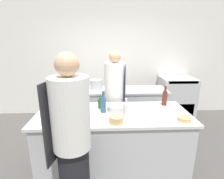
{
  "coord_description": "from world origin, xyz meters",
  "views": [
    {
      "loc": [
        -0.11,
        -2.32,
        1.89
      ],
      "look_at": [
        0.0,
        0.35,
        1.13
      ],
      "focal_mm": 28.0,
      "sensor_mm": 36.0,
      "label": 1
    }
  ],
  "objects_px": {
    "bottle_olive_oil": "(52,101)",
    "bottle_vinegar": "(103,104)",
    "oven_range": "(176,98)",
    "bowl_ceramic_blue": "(88,118)",
    "bottle_sauce": "(75,104)",
    "chef_at_stove": "(115,98)",
    "bowl_wooden_salad": "(117,108)",
    "bowl_mixing_large": "(184,119)",
    "bottle_water": "(165,98)",
    "bottle_cooking_oil": "(126,110)",
    "cup": "(94,110)",
    "stockpot": "(96,84)",
    "chef_at_prep_near": "(72,141)",
    "bowl_prep_small": "(116,120)",
    "bottle_wine": "(101,103)"
  },
  "relations": [
    {
      "from": "chef_at_prep_near",
      "to": "stockpot",
      "type": "height_order",
      "value": "chef_at_prep_near"
    },
    {
      "from": "bottle_water",
      "to": "stockpot",
      "type": "distance_m",
      "value": 1.53
    },
    {
      "from": "bottle_cooking_oil",
      "to": "chef_at_prep_near",
      "type": "bearing_deg",
      "value": -138.11
    },
    {
      "from": "bottle_cooking_oil",
      "to": "bottle_water",
      "type": "distance_m",
      "value": 0.81
    },
    {
      "from": "bottle_olive_oil",
      "to": "bottle_vinegar",
      "type": "bearing_deg",
      "value": -19.31
    },
    {
      "from": "stockpot",
      "to": "oven_range",
      "type": "bearing_deg",
      "value": 12.84
    },
    {
      "from": "cup",
      "to": "bowl_prep_small",
      "type": "bearing_deg",
      "value": -47.54
    },
    {
      "from": "oven_range",
      "to": "bowl_ceramic_blue",
      "type": "xyz_separation_m",
      "value": [
        -1.99,
        -2.0,
        0.42
      ]
    },
    {
      "from": "bowl_ceramic_blue",
      "to": "stockpot",
      "type": "relative_size",
      "value": 0.64
    },
    {
      "from": "bowl_wooden_salad",
      "to": "stockpot",
      "type": "bearing_deg",
      "value": 106.32
    },
    {
      "from": "chef_at_prep_near",
      "to": "bowl_wooden_salad",
      "type": "height_order",
      "value": "chef_at_prep_near"
    },
    {
      "from": "cup",
      "to": "stockpot",
      "type": "height_order",
      "value": "stockpot"
    },
    {
      "from": "bottle_vinegar",
      "to": "bottle_sauce",
      "type": "bearing_deg",
      "value": 161.75
    },
    {
      "from": "oven_range",
      "to": "bottle_olive_oil",
      "type": "height_order",
      "value": "bottle_olive_oil"
    },
    {
      "from": "bottle_sauce",
      "to": "bowl_mixing_large",
      "type": "xyz_separation_m",
      "value": [
        1.48,
        -0.46,
        -0.06
      ]
    },
    {
      "from": "bottle_water",
      "to": "oven_range",
      "type": "bearing_deg",
      "value": 60.86
    },
    {
      "from": "bowl_mixing_large",
      "to": "chef_at_stove",
      "type": "bearing_deg",
      "value": 129.6
    },
    {
      "from": "bottle_wine",
      "to": "bowl_prep_small",
      "type": "xyz_separation_m",
      "value": [
        0.21,
        -0.51,
        -0.04
      ]
    },
    {
      "from": "bottle_sauce",
      "to": "bowl_mixing_large",
      "type": "height_order",
      "value": "bottle_sauce"
    },
    {
      "from": "bowl_mixing_large",
      "to": "stockpot",
      "type": "bearing_deg",
      "value": 127.42
    },
    {
      "from": "bowl_ceramic_blue",
      "to": "bottle_sauce",
      "type": "bearing_deg",
      "value": 118.3
    },
    {
      "from": "bottle_water",
      "to": "bowl_ceramic_blue",
      "type": "relative_size",
      "value": 1.83
    },
    {
      "from": "chef_at_prep_near",
      "to": "bowl_prep_small",
      "type": "bearing_deg",
      "value": -35.48
    },
    {
      "from": "oven_range",
      "to": "cup",
      "type": "distance_m",
      "value": 2.62
    },
    {
      "from": "bottle_olive_oil",
      "to": "chef_at_prep_near",
      "type": "bearing_deg",
      "value": -64.98
    },
    {
      "from": "oven_range",
      "to": "bottle_wine",
      "type": "bearing_deg",
      "value": -139.95
    },
    {
      "from": "bottle_water",
      "to": "stockpot",
      "type": "height_order",
      "value": "bottle_water"
    },
    {
      "from": "bottle_wine",
      "to": "bottle_water",
      "type": "relative_size",
      "value": 0.64
    },
    {
      "from": "chef_at_stove",
      "to": "bottle_vinegar",
      "type": "height_order",
      "value": "chef_at_stove"
    },
    {
      "from": "bottle_sauce",
      "to": "chef_at_stove",
      "type": "bearing_deg",
      "value": 41.35
    },
    {
      "from": "oven_range",
      "to": "stockpot",
      "type": "distance_m",
      "value": 2.06
    },
    {
      "from": "bowl_prep_small",
      "to": "bowl_wooden_salad",
      "type": "distance_m",
      "value": 0.4
    },
    {
      "from": "chef_at_stove",
      "to": "bottle_sauce",
      "type": "bearing_deg",
      "value": -41.42
    },
    {
      "from": "oven_range",
      "to": "bowl_wooden_salad",
      "type": "distance_m",
      "value": 2.33
    },
    {
      "from": "chef_at_stove",
      "to": "bottle_olive_oil",
      "type": "xyz_separation_m",
      "value": [
        -1.01,
        -0.42,
        0.11
      ]
    },
    {
      "from": "chef_at_prep_near",
      "to": "bottle_wine",
      "type": "relative_size",
      "value": 8.89
    },
    {
      "from": "bowl_wooden_salad",
      "to": "stockpot",
      "type": "distance_m",
      "value": 1.26
    },
    {
      "from": "chef_at_stove",
      "to": "bottle_olive_oil",
      "type": "distance_m",
      "value": 1.1
    },
    {
      "from": "bottle_vinegar",
      "to": "bowl_wooden_salad",
      "type": "bearing_deg",
      "value": 15.79
    },
    {
      "from": "oven_range",
      "to": "bottle_water",
      "type": "distance_m",
      "value": 1.75
    },
    {
      "from": "bowl_prep_small",
      "to": "cup",
      "type": "relative_size",
      "value": 2.17
    },
    {
      "from": "bottle_water",
      "to": "bowl_mixing_large",
      "type": "distance_m",
      "value": 0.58
    },
    {
      "from": "bottle_sauce",
      "to": "bowl_wooden_salad",
      "type": "height_order",
      "value": "bottle_sauce"
    },
    {
      "from": "bottle_wine",
      "to": "cup",
      "type": "distance_m",
      "value": 0.21
    },
    {
      "from": "chef_at_prep_near",
      "to": "bottle_sauce",
      "type": "height_order",
      "value": "chef_at_prep_near"
    },
    {
      "from": "bottle_water",
      "to": "bowl_wooden_salad",
      "type": "height_order",
      "value": "bottle_water"
    },
    {
      "from": "bottle_sauce",
      "to": "bowl_prep_small",
      "type": "bearing_deg",
      "value": -39.49
    },
    {
      "from": "cup",
      "to": "bowl_mixing_large",
      "type": "bearing_deg",
      "value": -14.22
    },
    {
      "from": "bottle_cooking_oil",
      "to": "cup",
      "type": "height_order",
      "value": "bottle_cooking_oil"
    },
    {
      "from": "chef_at_prep_near",
      "to": "bottle_olive_oil",
      "type": "height_order",
      "value": "chef_at_prep_near"
    }
  ]
}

